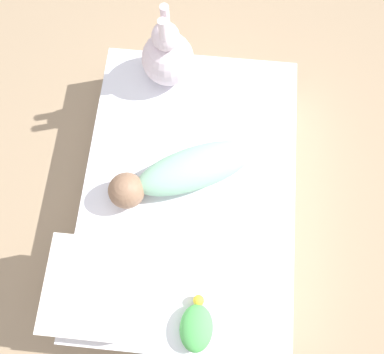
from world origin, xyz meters
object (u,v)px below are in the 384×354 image
pillow (91,286)px  turtle_plush (196,327)px  bunny_plush (168,56)px  swaddled_baby (182,173)px

pillow → turtle_plush: (-0.10, -0.38, -0.01)m
turtle_plush → bunny_plush: bearing=11.8°
bunny_plush → turtle_plush: 1.01m
swaddled_baby → turtle_plush: 0.54m
pillow → turtle_plush: 0.39m
bunny_plush → turtle_plush: bunny_plush is taller
swaddled_baby → bunny_plush: bunny_plush is taller
pillow → bunny_plush: (0.89, -0.17, 0.08)m
swaddled_baby → pillow: (-0.43, 0.27, -0.02)m
swaddled_baby → turtle_plush: size_ratio=2.98×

